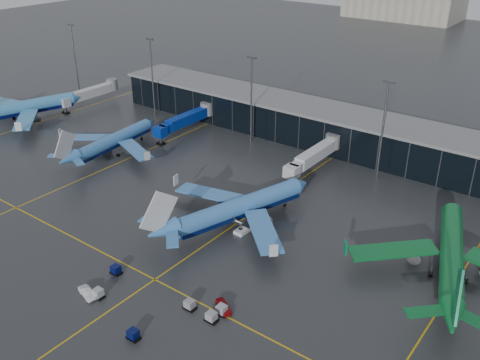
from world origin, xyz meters
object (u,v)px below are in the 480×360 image
Objects in this scene: airliner_klm_west at (20,100)px; service_van_red at (224,306)px; mobile_airstair at (242,229)px; service_van_white at (87,293)px; airliner_klm_near at (241,197)px; baggage_carts at (161,304)px; airliner_aer_lingus at (454,242)px; airliner_arkefly at (114,133)px.

service_van_red is (110.52, -33.58, -6.30)m from airliner_klm_west.
mobile_airstair reaches higher than service_van_red.
airliner_klm_near is at bearing 4.29° from service_van_white.
service_van_white is at bearing -156.03° from baggage_carts.
baggage_carts is at bearing -62.20° from airliner_klm_near.
baggage_carts reaches higher than service_van_red.
service_van_white is (-9.30, -33.41, -0.03)m from mobile_airstair.
airliner_klm_near is 0.96× the size of airliner_aer_lingus.
airliner_arkefly is 0.86× the size of airliner_aer_lingus.
airliner_klm_near is 12.52× the size of mobile_airstair.
airliner_klm_west reaches higher than airliner_aer_lingus.
airliner_klm_west is 13.30× the size of mobile_airstair.
service_van_white is at bearing -154.43° from airliner_aer_lingus.
service_van_white is (88.89, -45.26, -6.30)m from airliner_klm_west.
airliner_klm_west is 10.16× the size of service_van_white.
airliner_klm_west is 137.84m from airliner_aer_lingus.
airliner_aer_lingus is at bearing -6.47° from airliner_arkefly.
airliner_aer_lingus is 54.21m from baggage_carts.
mobile_airstair is at bearing 10.92° from airliner_klm_west.
airliner_klm_near is 6.99m from mobile_airstair.
baggage_carts is (5.82, -30.67, -5.87)m from airliner_klm_near.
baggage_carts is 5.59× the size of service_van_white.
service_van_red is at bearing -46.74° from service_van_white.
baggage_carts reaches higher than service_van_white.
airliner_klm_near is 9.83× the size of service_van_red.
airliner_aer_lingus is (93.97, -0.70, 0.97)m from airliner_arkefly.
mobile_airstair reaches higher than service_van_white.
airliner_klm_near reaches higher than baggage_carts.
airliner_aer_lingus is 9.93× the size of service_van_white.
airliner_klm_west is 1.82× the size of baggage_carts.
service_van_white is (-12.61, -5.61, -0.02)m from baggage_carts.
airliner_arkefly is 64.60m from service_van_white.
airliner_aer_lingus reaches higher than airliner_arkefly.
airliner_aer_lingus reaches higher than airliner_klm_near.
baggage_carts is 5.76× the size of service_van_red.
airliner_arkefly is 8.53× the size of service_van_white.
airliner_klm_west is at bearing 77.90° from service_van_white.
baggage_carts is (101.50, -39.66, -6.28)m from airliner_klm_west.
airliner_arkefly is (43.87, 0.79, -1.13)m from airliner_klm_west.
airliner_klm_west is 99.95m from service_van_white.
airliner_klm_near is 29.32m from service_van_red.
airliner_klm_west reaches higher than airliner_arkefly.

